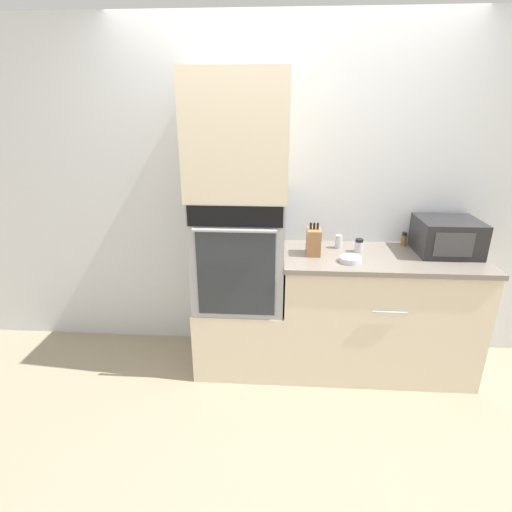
{
  "coord_description": "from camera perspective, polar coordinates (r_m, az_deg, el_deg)",
  "views": [
    {
      "loc": [
        -0.03,
        -2.38,
        1.9
      ],
      "look_at": [
        -0.21,
        0.21,
        0.92
      ],
      "focal_mm": 28.0,
      "sensor_mm": 36.0,
      "label": 1
    }
  ],
  "objects": [
    {
      "name": "oven_cabinet_base",
      "position": [
        3.15,
        -2.08,
        -10.55
      ],
      "size": [
        0.65,
        0.6,
        0.54
      ],
      "color": "beige",
      "rests_on": "ground_plane"
    },
    {
      "name": "ground_plane",
      "position": [
        3.04,
        3.79,
        -18.0
      ],
      "size": [
        12.0,
        12.0,
        0.0
      ],
      "primitive_type": "plane",
      "color": "gray"
    },
    {
      "name": "condiment_jar_near",
      "position": [
        3.03,
        8.53,
        2.19
      ],
      "size": [
        0.05,
        0.05,
        0.08
      ],
      "color": "#427047",
      "rests_on": "counter_unit"
    },
    {
      "name": "oven_cabinet_upper",
      "position": [
        2.7,
        -2.49,
        16.8
      ],
      "size": [
        0.65,
        0.6,
        0.79
      ],
      "color": "beige",
      "rests_on": "wall_oven"
    },
    {
      "name": "microwave",
      "position": [
        3.13,
        25.61,
        2.56
      ],
      "size": [
        0.41,
        0.38,
        0.24
      ],
      "color": "#232326",
      "rests_on": "counter_unit"
    },
    {
      "name": "condiment_jar_far",
      "position": [
        3.19,
        20.38,
        2.28
      ],
      "size": [
        0.04,
        0.04,
        0.1
      ],
      "color": "brown",
      "rests_on": "counter_unit"
    },
    {
      "name": "bowl",
      "position": [
        2.76,
        13.35,
        -0.47
      ],
      "size": [
        0.15,
        0.15,
        0.04
      ],
      "color": "silver",
      "rests_on": "counter_unit"
    },
    {
      "name": "counter_unit",
      "position": [
        3.12,
        16.83,
        -7.77
      ],
      "size": [
        1.39,
        0.63,
        0.91
      ],
      "color": "beige",
      "rests_on": "ground_plane"
    },
    {
      "name": "wall_oven",
      "position": [
        2.86,
        -2.26,
        0.85
      ],
      "size": [
        0.62,
        0.64,
        0.79
      ],
      "color": "#9EA0A5",
      "rests_on": "oven_cabinet_base"
    },
    {
      "name": "wall_back",
      "position": [
        3.08,
        4.39,
        8.44
      ],
      "size": [
        8.0,
        0.05,
        2.5
      ],
      "color": "silver",
      "rests_on": "ground_plane"
    },
    {
      "name": "condiment_jar_back",
      "position": [
        3.0,
        11.7,
        1.99
      ],
      "size": [
        0.05,
        0.05,
        0.1
      ],
      "color": "silver",
      "rests_on": "counter_unit"
    },
    {
      "name": "knife_block",
      "position": [
        2.83,
        8.21,
        2.06
      ],
      "size": [
        0.1,
        0.14,
        0.23
      ],
      "color": "olive",
      "rests_on": "counter_unit"
    },
    {
      "name": "condiment_jar_mid",
      "position": [
        2.95,
        14.5,
        1.46
      ],
      "size": [
        0.06,
        0.06,
        0.1
      ],
      "color": "silver",
      "rests_on": "counter_unit"
    }
  ]
}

